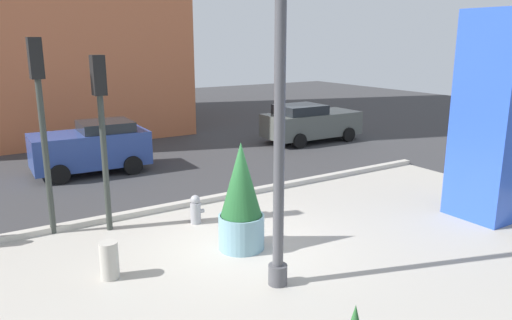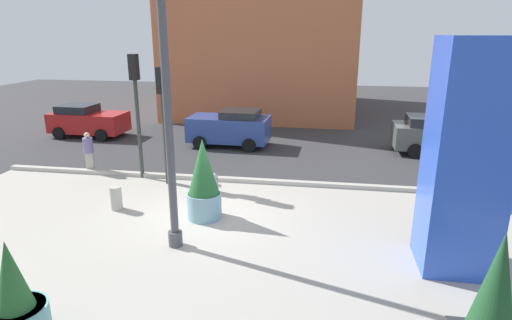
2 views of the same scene
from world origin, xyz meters
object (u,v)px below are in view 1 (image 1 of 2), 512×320
Objects in this scene: lamp_post at (280,96)px; traffic_light_corner at (101,114)px; traffic_light_far_side at (40,105)px; car_far_lane at (92,147)px; art_pillar_blue at (496,117)px; concrete_bollard at (109,260)px; car_curb_west at (310,123)px; potted_plant_by_pillar at (241,200)px; fire_hydrant at (196,210)px.

lamp_post is 1.75× the size of traffic_light_corner.
car_far_lane is at bearing 66.08° from traffic_light_far_side.
art_pillar_blue is at bearing -52.58° from car_far_lane.
art_pillar_blue is at bearing -10.71° from concrete_bollard.
lamp_post is 10.44m from car_far_lane.
art_pillar_blue is 10.47m from car_curb_west.
traffic_light_corner is at bearing 128.99° from potted_plant_by_pillar.
art_pillar_blue reaches higher than potted_plant_by_pillar.
traffic_light_corner is (-2.15, 2.66, 1.70)m from potted_plant_by_pillar.
traffic_light_far_side reaches higher than car_far_lane.
concrete_bollard is at bearing -102.39° from car_far_lane.
fire_hydrant is 6.44m from car_far_lane.
traffic_light_far_side is at bearing -113.92° from car_far_lane.
concrete_bollard is at bearing -146.56° from fire_hydrant.
potted_plant_by_pillar is 0.62× the size of car_far_lane.
lamp_post is at bearing -66.97° from traffic_light_corner.
potted_plant_by_pillar reaches higher than car_far_lane.
lamp_post reaches higher than traffic_light_corner.
lamp_post is 13.85m from car_curb_west.
traffic_light_corner reaches higher than fire_hydrant.
lamp_post is 1.64× the size of car_curb_west.
car_far_lane reaches higher than fire_hydrant.
car_far_lane is (2.27, 5.11, -2.18)m from traffic_light_far_side.
car_far_lane is (-0.82, 10.06, -2.66)m from lamp_post.
potted_plant_by_pillar is 0.54× the size of car_curb_west.
traffic_light_far_side reaches higher than traffic_light_corner.
lamp_post reaches higher than car_curb_west.
traffic_light_far_side is (-3.16, 1.25, 2.71)m from fire_hydrant.
car_far_lane is (1.07, 5.61, -1.93)m from traffic_light_corner.
art_pillar_blue is 9.64m from traffic_light_corner.
art_pillar_blue is 1.35× the size of car_far_lane.
concrete_bollard is 3.59m from traffic_light_corner.
traffic_light_corner reaches higher than potted_plant_by_pillar.
traffic_light_corner is at bearing -151.68° from car_curb_west.
car_far_lane is (-9.72, -0.20, 0.04)m from car_curb_west.
car_far_lane is (-1.09, 8.27, -0.23)m from potted_plant_by_pillar.
traffic_light_corner is 12.42m from car_curb_west.
potted_plant_by_pillar is 0.58× the size of traffic_light_corner.
concrete_bollard is (-2.87, 0.15, -0.76)m from potted_plant_by_pillar.
traffic_light_corner is (0.72, 2.51, 2.46)m from concrete_bollard.
lamp_post reaches higher than fire_hydrant.
fire_hydrant is 0.16× the size of traffic_light_far_side.
traffic_light_corner is 0.92× the size of traffic_light_far_side.
car_far_lane reaches higher than car_curb_west.
concrete_bollard is 4.08m from traffic_light_far_side.
art_pillar_blue is 6.97× the size of fire_hydrant.
concrete_bollard is at bearing 176.98° from potted_plant_by_pillar.
car_far_lane is at bearing 97.98° from fire_hydrant.
traffic_light_far_side is at bearing 136.65° from potted_plant_by_pillar.
concrete_bollard is at bearing -80.91° from traffic_light_far_side.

